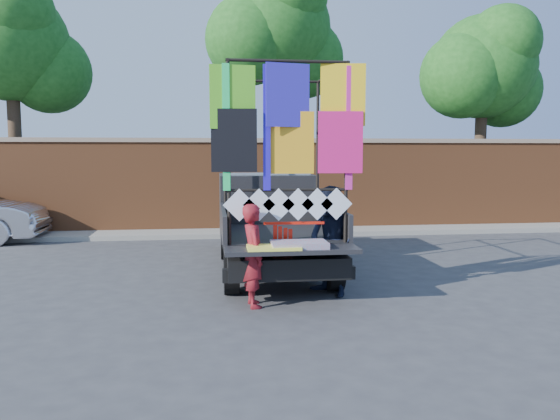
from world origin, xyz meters
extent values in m
plane|color=#38383A|center=(0.00, 0.00, 0.00)|extent=(90.00, 90.00, 0.00)
cube|color=brown|center=(0.00, 7.00, 1.25)|extent=(30.00, 0.35, 2.50)
cube|color=gray|center=(0.00, 7.00, 2.55)|extent=(30.00, 0.45, 0.12)
cube|color=gray|center=(0.00, 6.30, 0.06)|extent=(30.00, 1.20, 0.12)
cylinder|color=#38281C|center=(-6.50, 8.20, 2.45)|extent=(0.36, 0.36, 4.90)
sphere|color=#1A5418|center=(-6.50, 8.20, 5.25)|extent=(3.20, 3.20, 3.20)
sphere|color=#1A5418|center=(-5.60, 8.60, 4.55)|extent=(2.40, 2.40, 2.40)
sphere|color=#1A5418|center=(-6.20, 7.60, 5.95)|extent=(2.20, 2.20, 2.20)
cylinder|color=#38281C|center=(1.00, 8.20, 2.73)|extent=(0.36, 0.36, 5.46)
sphere|color=#1A5418|center=(1.00, 8.20, 5.85)|extent=(3.20, 3.20, 3.20)
sphere|color=#1A5418|center=(1.90, 8.60, 5.07)|extent=(2.40, 2.40, 2.40)
sphere|color=#1A5418|center=(0.20, 7.90, 5.46)|extent=(2.60, 2.60, 2.60)
cylinder|color=#38281C|center=(7.50, 8.20, 2.27)|extent=(0.36, 0.36, 4.55)
sphere|color=#1A5418|center=(7.50, 8.20, 4.88)|extent=(3.20, 3.20, 3.20)
sphere|color=#1A5418|center=(8.40, 8.60, 4.23)|extent=(2.40, 2.40, 2.40)
sphere|color=#1A5418|center=(6.70, 7.90, 4.55)|extent=(2.60, 2.60, 2.60)
sphere|color=#1A5418|center=(7.80, 7.60, 5.52)|extent=(2.20, 2.20, 2.20)
cylinder|color=black|center=(-0.66, 2.99, 0.35)|extent=(0.23, 0.70, 0.70)
cylinder|color=black|center=(-0.66, 0.15, 0.35)|extent=(0.23, 0.70, 0.70)
cylinder|color=black|center=(0.98, 2.99, 0.35)|extent=(0.23, 0.70, 0.70)
cylinder|color=black|center=(0.98, 0.15, 0.35)|extent=(0.23, 0.70, 0.70)
cube|color=black|center=(0.16, 1.52, 0.53)|extent=(1.79, 4.43, 0.32)
cube|color=black|center=(0.16, 0.73, 0.82)|extent=(1.90, 2.42, 0.11)
cube|color=black|center=(-0.77, 0.73, 1.05)|extent=(0.06, 2.42, 0.47)
cube|color=black|center=(1.09, 0.73, 1.05)|extent=(0.06, 2.42, 0.47)
cube|color=black|center=(0.16, 1.92, 1.05)|extent=(1.90, 0.06, 0.47)
cube|color=black|center=(0.16, 2.94, 1.11)|extent=(1.90, 1.69, 1.32)
cube|color=#8C9EAD|center=(0.16, 2.47, 1.53)|extent=(1.69, 0.06, 0.58)
cube|color=#8C9EAD|center=(0.16, 3.73, 1.32)|extent=(1.69, 0.11, 0.74)
cube|color=black|center=(0.16, 4.10, 0.84)|extent=(1.84, 0.95, 0.58)
cube|color=black|center=(0.16, -0.75, 0.84)|extent=(1.90, 0.58, 0.06)
cube|color=black|center=(0.16, -0.51, 0.44)|extent=(1.95, 0.16, 0.19)
cylinder|color=black|center=(-0.71, -0.38, 2.19)|extent=(0.05, 0.05, 2.63)
cylinder|color=black|center=(-0.71, 1.83, 2.19)|extent=(0.05, 0.05, 2.63)
cylinder|color=black|center=(1.02, -0.38, 2.19)|extent=(0.05, 0.05, 2.63)
cylinder|color=black|center=(1.02, 1.83, 2.19)|extent=(0.05, 0.05, 2.63)
cylinder|color=black|center=(0.16, -0.38, 3.51)|extent=(1.79, 0.05, 0.05)
cylinder|color=black|center=(0.16, 1.83, 3.51)|extent=(1.79, 0.05, 0.05)
cylinder|color=black|center=(-0.71, 0.73, 3.51)|extent=(0.05, 2.27, 0.05)
cylinder|color=black|center=(1.02, 0.73, 3.51)|extent=(0.05, 2.27, 0.05)
cylinder|color=black|center=(0.16, -0.38, 1.67)|extent=(1.79, 0.04, 0.04)
cube|color=#60D124|center=(-0.63, -0.40, 3.04)|extent=(0.65, 0.02, 0.90)
cube|color=#372BDB|center=(0.16, -0.44, 3.04)|extent=(0.65, 0.02, 0.90)
cube|color=yellow|center=(0.95, -0.40, 3.04)|extent=(0.65, 0.02, 0.90)
cube|color=black|center=(-0.63, -0.44, 2.35)|extent=(0.65, 0.02, 0.90)
cube|color=#F3A61C|center=(0.16, -0.40, 2.35)|extent=(0.65, 0.02, 0.90)
cube|color=#D7176C|center=(0.95, -0.44, 2.35)|extent=(0.65, 0.02, 0.90)
cube|color=#1DE86B|center=(-0.74, -0.42, 2.56)|extent=(0.11, 0.01, 1.79)
cube|color=#E7269B|center=(1.05, -0.42, 2.56)|extent=(0.11, 0.01, 1.79)
cube|color=#2517D4|center=(-0.16, -0.42, 2.56)|extent=(0.11, 0.01, 1.79)
cube|color=white|center=(-0.56, -0.41, 1.45)|extent=(0.48, 0.01, 0.48)
cube|color=white|center=(-0.27, -0.41, 1.45)|extent=(0.48, 0.01, 0.48)
cube|color=white|center=(0.02, -0.41, 1.45)|extent=(0.48, 0.01, 0.48)
cube|color=white|center=(0.30, -0.41, 1.45)|extent=(0.48, 0.01, 0.48)
cube|color=white|center=(0.59, -0.41, 1.45)|extent=(0.48, 0.01, 0.48)
cube|color=white|center=(0.88, -0.41, 1.45)|extent=(0.48, 0.01, 0.48)
cube|color=#FC3841|center=(0.26, -0.75, 0.92)|extent=(0.79, 0.47, 0.08)
cube|color=#FCFF50|center=(-0.10, -0.82, 0.90)|extent=(0.74, 0.42, 0.04)
imported|color=maroon|center=(-0.37, -0.58, 0.74)|extent=(0.42, 0.58, 1.49)
imported|color=black|center=(0.87, -0.12, 0.85)|extent=(1.00, 1.05, 1.70)
cube|color=red|center=(0.25, -0.35, 1.17)|extent=(0.90, 0.08, 0.04)
cube|color=red|center=(-0.03, -0.37, 0.89)|extent=(0.06, 0.02, 0.52)
cube|color=red|center=(0.04, -0.37, 0.87)|extent=(0.06, 0.02, 0.52)
cube|color=red|center=(0.12, -0.37, 0.85)|extent=(0.06, 0.02, 0.52)
cube|color=red|center=(0.19, -0.37, 0.83)|extent=(0.06, 0.02, 0.52)
camera|label=1|loc=(-0.94, -8.26, 2.21)|focal=35.00mm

